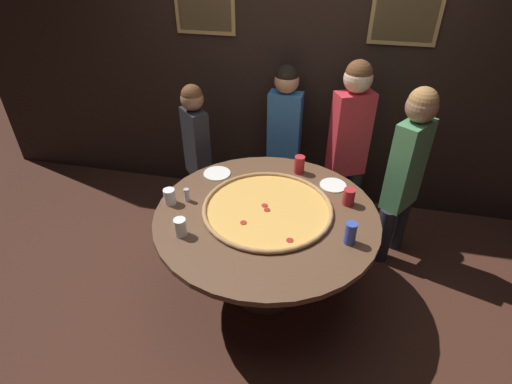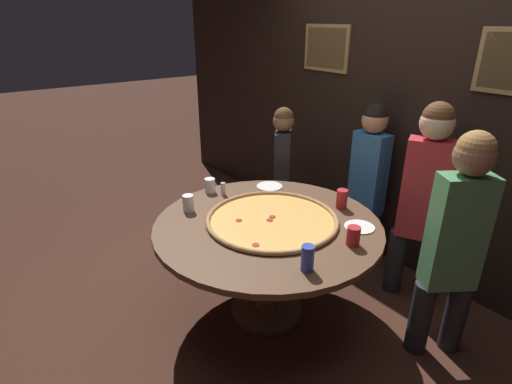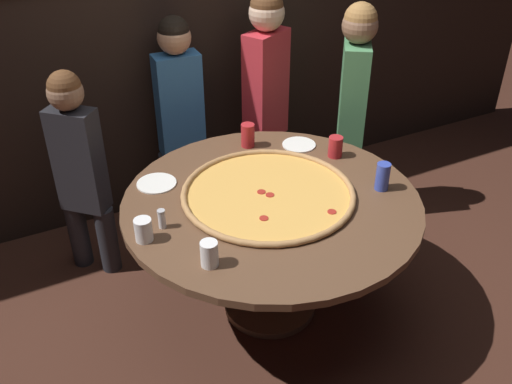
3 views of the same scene
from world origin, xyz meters
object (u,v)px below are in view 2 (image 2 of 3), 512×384
(drink_cup_near_left, at_px, (308,258))
(white_plate_near_front, at_px, (269,186))
(diner_far_right, at_px, (282,167))
(diner_side_right, at_px, (456,237))
(drink_cup_far_left, at_px, (353,236))
(diner_side_left, at_px, (368,176))
(condiment_shaker, at_px, (223,189))
(drink_cup_centre_back, at_px, (188,203))
(giant_pizza, at_px, (272,219))
(diner_far_left, at_px, (424,194))
(dining_table, at_px, (267,240))
(white_plate_beside_cup, at_px, (359,227))
(drink_cup_by_shaker, at_px, (210,185))
(drink_cup_far_right, at_px, (342,199))

(drink_cup_near_left, xyz_separation_m, white_plate_near_front, (-1.03, 0.58, -0.07))
(diner_far_right, bearing_deg, diner_side_right, -142.15)
(drink_cup_far_left, relative_size, diner_side_left, 0.09)
(condiment_shaker, bearing_deg, diner_far_right, 105.07)
(drink_cup_centre_back, xyz_separation_m, diner_side_right, (1.42, 0.97, 0.03))
(giant_pizza, relative_size, diner_far_left, 0.59)
(giant_pizza, height_order, drink_cup_near_left, drink_cup_near_left)
(dining_table, height_order, drink_cup_centre_back, drink_cup_centre_back)
(drink_cup_far_left, bearing_deg, white_plate_beside_cup, 118.95)
(drink_cup_near_left, bearing_deg, diner_far_right, 143.40)
(dining_table, bearing_deg, diner_side_right, 34.15)
(diner_far_left, relative_size, diner_side_right, 1.03)
(drink_cup_centre_back, distance_m, diner_side_right, 1.72)
(drink_cup_near_left, bearing_deg, giant_pizza, 158.93)
(diner_side_right, bearing_deg, drink_cup_centre_back, -21.65)
(giant_pizza, distance_m, white_plate_near_front, 0.60)
(drink_cup_by_shaker, relative_size, condiment_shaker, 1.15)
(giant_pizza, xyz_separation_m, diner_side_right, (0.94, 0.60, 0.08))
(white_plate_beside_cup, xyz_separation_m, diner_side_left, (-0.48, 0.70, 0.05))
(drink_cup_far_left, xyz_separation_m, white_plate_beside_cup, (-0.11, 0.21, -0.06))
(dining_table, height_order, diner_far_left, diner_far_left)
(drink_cup_near_left, xyz_separation_m, white_plate_beside_cup, (-0.13, 0.61, -0.07))
(drink_cup_far_left, height_order, diner_far_right, diner_far_right)
(drink_cup_far_left, relative_size, drink_cup_far_right, 0.86)
(drink_cup_far_left, height_order, diner_side_left, diner_side_left)
(drink_cup_far_left, bearing_deg, drink_cup_far_right, 138.83)
(drink_cup_far_right, bearing_deg, diner_far_right, 164.70)
(drink_cup_far_right, bearing_deg, diner_side_right, 5.34)
(white_plate_beside_cup, relative_size, diner_side_right, 0.14)
(diner_far_left, xyz_separation_m, diner_side_right, (0.43, -0.38, -0.02))
(dining_table, xyz_separation_m, drink_cup_near_left, (0.55, -0.18, 0.21))
(drink_cup_far_right, height_order, diner_far_left, diner_far_left)
(giant_pizza, relative_size, drink_cup_near_left, 6.01)
(giant_pizza, relative_size, diner_far_right, 0.70)
(giant_pizza, xyz_separation_m, drink_cup_centre_back, (-0.48, -0.37, 0.05))
(drink_cup_centre_back, distance_m, diner_far_right, 1.19)
(diner_far_left, bearing_deg, drink_cup_by_shaker, 14.91)
(drink_cup_far_left, xyz_separation_m, diner_far_right, (-1.32, 0.59, -0.07))
(dining_table, xyz_separation_m, drink_cup_centre_back, (-0.48, -0.33, 0.20))
(drink_cup_near_left, distance_m, white_plate_near_front, 1.18)
(white_plate_beside_cup, bearing_deg, diner_far_right, 162.21)
(diner_far_right, bearing_deg, diner_side_left, -112.69)
(diner_side_left, bearing_deg, drink_cup_far_left, 126.26)
(giant_pizza, relative_size, drink_cup_by_shaker, 8.04)
(giant_pizza, bearing_deg, diner_far_right, 135.16)
(drink_cup_by_shaker, xyz_separation_m, diner_side_right, (1.62, 0.67, 0.04))
(dining_table, xyz_separation_m, drink_cup_far_left, (0.53, 0.23, 0.20))
(dining_table, distance_m, drink_cup_far_left, 0.61)
(dining_table, height_order, diner_far_right, diner_far_right)
(drink_cup_far_left, xyz_separation_m, condiment_shaker, (-1.11, -0.20, -0.01))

